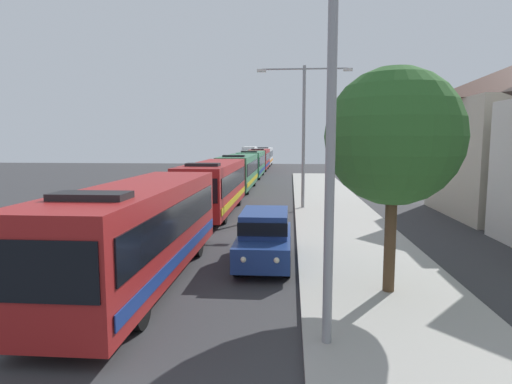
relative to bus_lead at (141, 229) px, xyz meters
name	(u,v)px	position (x,y,z in m)	size (l,w,h in m)	color
bus_lead	(141,229)	(0.00, 0.00, 0.00)	(2.58, 11.00, 3.21)	maroon
bus_second_in_line	(214,185)	(0.00, 13.02, 0.00)	(2.58, 11.25, 3.21)	maroon
bus_middle	(239,171)	(0.00, 25.52, 0.00)	(2.58, 11.23, 3.21)	#33724C
bus_fourth_in_line	(252,163)	(0.00, 38.68, 0.00)	(2.58, 10.98, 3.21)	#33724C
bus_rear	(259,159)	(0.00, 51.17, 0.00)	(2.58, 10.79, 3.21)	maroon
bus_tail_end	(264,156)	(0.00, 63.36, 0.00)	(2.58, 11.92, 3.21)	silver
white_suv	(265,235)	(3.70, 2.31, -0.66)	(1.86, 4.74, 1.90)	navy
box_truck_oncoming	(249,154)	(-3.30, 69.86, 0.02)	(2.35, 7.58, 3.15)	#B7B7BC
streetlamp_near	(332,88)	(5.40, -4.01, 3.74)	(4.97, 0.28, 8.81)	gray
streetlamp_mid	(304,122)	(5.40, 14.68, 3.81)	(5.85, 0.28, 8.82)	gray
roadside_tree	(394,137)	(7.41, -0.68, 2.81)	(3.78, 3.78, 6.25)	#4C3823
house_distant_gabled	(509,140)	(17.09, 13.24, 2.70)	(6.91, 9.00, 8.64)	#BCB29E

